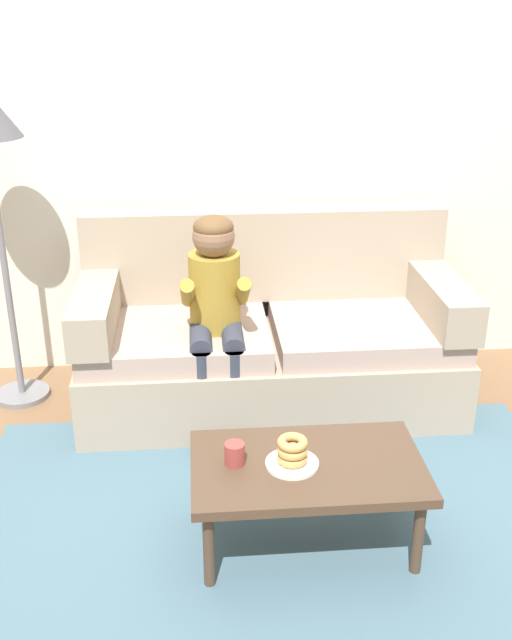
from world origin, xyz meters
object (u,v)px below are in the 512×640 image
(person_child, at_px, (215,302))
(couch, at_px, (269,339))
(coffee_table, at_px, (307,472))
(toy_controller, at_px, (385,460))
(donut, at_px, (292,458))
(mug, at_px, (235,454))

(person_child, bearing_deg, couch, 36.06)
(coffee_table, bearing_deg, toy_controller, 48.20)
(donut, bearing_deg, coffee_table, 9.01)
(couch, height_order, toy_controller, couch)
(coffee_table, height_order, mug, mug)
(couch, xyz_separation_m, toy_controller, (0.49, -0.71, -0.33))
(coffee_table, relative_size, person_child, 0.83)
(couch, height_order, coffee_table, couch)
(person_child, bearing_deg, coffee_table, -72.50)
(coffee_table, height_order, person_child, person_child)
(couch, xyz_separation_m, person_child, (-0.29, -0.21, 0.31))
(donut, distance_m, toy_controller, 0.85)
(coffee_table, distance_m, person_child, 1.12)
(couch, distance_m, mug, 1.24)
(coffee_table, xyz_separation_m, toy_controller, (0.46, 0.52, -0.32))
(mug, bearing_deg, donut, -7.91)
(coffee_table, height_order, toy_controller, coffee_table)
(couch, bearing_deg, coffee_table, -88.75)
(person_child, distance_m, donut, 1.09)
(donut, bearing_deg, toy_controller, 45.09)
(couch, distance_m, toy_controller, 0.93)
(couch, xyz_separation_m, mug, (-0.26, -1.21, 0.07))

